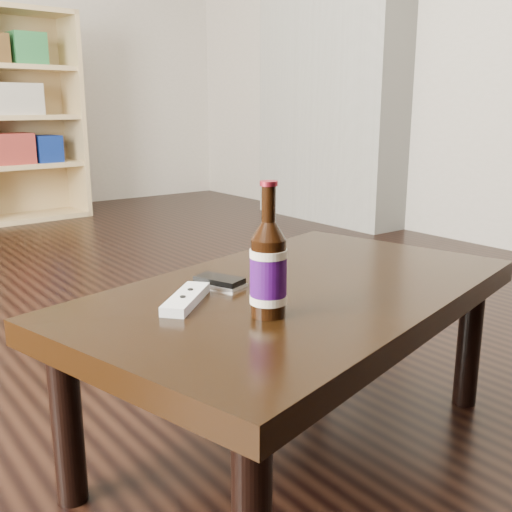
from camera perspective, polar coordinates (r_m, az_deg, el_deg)
floor at (r=2.20m, az=-16.81°, el=-8.16°), size 5.00×6.00×0.01m
wall_right at (r=3.76m, az=23.01°, el=21.41°), size 0.02×6.00×2.70m
chimney_breast at (r=4.38m, az=7.23°, el=21.16°), size 0.30×1.20×2.70m
bookshelf at (r=4.65m, az=-21.59°, el=12.56°), size 0.80×0.41×1.45m
coffee_table at (r=1.39m, az=4.06°, el=-4.96°), size 1.20×0.87×0.41m
beer_bottle at (r=1.15m, az=1.19°, el=-1.31°), size 0.09×0.09×0.26m
phone at (r=1.37m, az=-3.50°, el=-2.45°), size 0.09×0.13×0.02m
remote at (r=1.25m, az=-6.68°, el=-4.07°), size 0.17×0.16×0.02m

